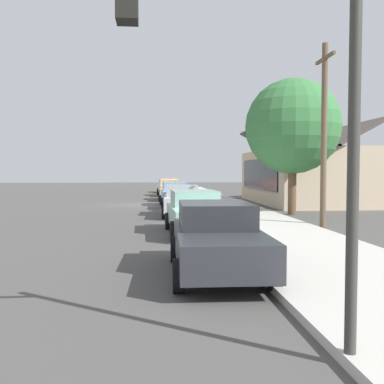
% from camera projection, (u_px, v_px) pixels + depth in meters
% --- Properties ---
extents(ground_plane, '(120.00, 120.00, 0.00)m').
position_uv_depth(ground_plane, '(136.00, 205.00, 29.83)').
color(ground_plane, '#4C4947').
extents(sidewalk_curb, '(60.00, 4.20, 0.16)m').
position_uv_depth(sidewalk_curb, '(216.00, 203.00, 30.31)').
color(sidewalk_curb, beige).
rests_on(sidewalk_curb, ground).
extents(car_coral, '(4.46, 2.10, 1.59)m').
position_uv_depth(car_coral, '(168.00, 185.00, 46.99)').
color(car_coral, '#EA8C75').
rests_on(car_coral, ground).
extents(car_ivory, '(4.84, 2.25, 1.59)m').
position_uv_depth(car_ivory, '(169.00, 187.00, 40.74)').
color(car_ivory, silver).
rests_on(car_ivory, ground).
extents(car_mustard, '(4.61, 2.16, 1.59)m').
position_uv_depth(car_mustard, '(172.00, 190.00, 34.68)').
color(car_mustard, gold).
rests_on(car_mustard, ground).
extents(car_skyblue, '(4.64, 2.01, 1.59)m').
position_uv_depth(car_skyblue, '(175.00, 194.00, 28.82)').
color(car_skyblue, '#8CB7E0').
rests_on(car_skyblue, ground).
extents(car_silver, '(4.42, 2.17, 1.59)m').
position_uv_depth(car_silver, '(182.00, 200.00, 22.39)').
color(car_silver, silver).
rests_on(car_silver, ground).
extents(car_seafoam, '(4.72, 2.20, 1.59)m').
position_uv_depth(car_seafoam, '(195.00, 212.00, 16.07)').
color(car_seafoam, '#9ED1BC').
rests_on(car_seafoam, ground).
extents(car_charcoal, '(4.62, 2.15, 1.59)m').
position_uv_depth(car_charcoal, '(217.00, 238.00, 9.80)').
color(car_charcoal, '#2D3035').
rests_on(car_charcoal, ground).
extents(storefront_building, '(12.90, 6.64, 5.66)m').
position_uv_depth(storefront_building, '(301.00, 175.00, 31.48)').
color(storefront_building, '#CCB293').
rests_on(storefront_building, ground).
extents(shade_tree, '(5.01, 5.01, 7.20)m').
position_uv_depth(shade_tree, '(293.00, 127.00, 22.80)').
color(shade_tree, brown).
rests_on(shade_tree, ground).
extents(traffic_light_main, '(0.37, 2.79, 5.20)m').
position_uv_depth(traffic_light_main, '(265.00, 68.00, 4.89)').
color(traffic_light_main, '#383833').
rests_on(traffic_light_main, ground).
extents(utility_pole_wooden, '(1.80, 0.24, 7.50)m').
position_uv_depth(utility_pole_wooden, '(324.00, 132.00, 17.62)').
color(utility_pole_wooden, brown).
rests_on(utility_pole_wooden, ground).
extents(fire_hydrant_red, '(0.22, 0.22, 0.71)m').
position_uv_depth(fire_hydrant_red, '(207.00, 204.00, 23.92)').
color(fire_hydrant_red, red).
rests_on(fire_hydrant_red, sidewalk_curb).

